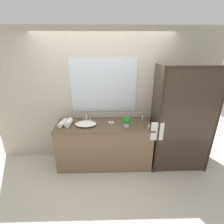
% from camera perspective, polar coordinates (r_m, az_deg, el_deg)
% --- Properties ---
extents(ground_plane, '(8.00, 8.00, 0.00)m').
position_cam_1_polar(ground_plane, '(3.62, -2.48, -17.15)').
color(ground_plane, beige).
extents(wall_back_with_mirror, '(4.40, 0.06, 2.60)m').
position_cam_1_polar(wall_back_with_mirror, '(3.30, -2.76, 4.72)').
color(wall_back_with_mirror, '#B2A893').
rests_on(wall_back_with_mirror, ground_plane).
extents(vanity_cabinet, '(1.80, 0.58, 0.90)m').
position_cam_1_polar(vanity_cabinet, '(3.36, -2.61, -11.08)').
color(vanity_cabinet, brown).
rests_on(vanity_cabinet, ground_plane).
extents(shower_enclosure, '(1.20, 0.59, 2.00)m').
position_cam_1_polar(shower_enclosure, '(3.15, 21.06, -3.26)').
color(shower_enclosure, '#2D2319').
rests_on(shower_enclosure, ground_plane).
extents(sink_basin, '(0.39, 0.27, 0.06)m').
position_cam_1_polar(sink_basin, '(3.12, -8.92, -4.01)').
color(sink_basin, white).
rests_on(sink_basin, vanity_cabinet).
extents(faucet, '(0.17, 0.14, 0.13)m').
position_cam_1_polar(faucet, '(3.26, -8.58, -2.53)').
color(faucet, silver).
rests_on(faucet, vanity_cabinet).
extents(potted_plant, '(0.14, 0.14, 0.19)m').
position_cam_1_polar(potted_plant, '(3.02, 5.07, -3.17)').
color(potted_plant, beige).
rests_on(potted_plant, vanity_cabinet).
extents(soap_dish, '(0.10, 0.07, 0.04)m').
position_cam_1_polar(soap_dish, '(3.20, -0.28, -3.40)').
color(soap_dish, silver).
rests_on(soap_dish, vanity_cabinet).
extents(amenity_bottle_shampoo, '(0.03, 0.03, 0.10)m').
position_cam_1_polar(amenity_bottle_shampoo, '(3.09, -0.17, -3.70)').
color(amenity_bottle_shampoo, white).
rests_on(amenity_bottle_shampoo, vanity_cabinet).
extents(amenity_bottle_lotion, '(0.03, 0.03, 0.10)m').
position_cam_1_polar(amenity_bottle_lotion, '(3.02, 12.43, -4.81)').
color(amenity_bottle_lotion, white).
rests_on(amenity_bottle_lotion, vanity_cabinet).
extents(amenity_bottle_conditioner, '(0.03, 0.03, 0.10)m').
position_cam_1_polar(amenity_bottle_conditioner, '(3.35, 10.47, -1.95)').
color(amenity_bottle_conditioner, silver).
rests_on(amenity_bottle_conditioner, vanity_cabinet).
extents(rolled_towel_near_edge, '(0.15, 0.26, 0.09)m').
position_cam_1_polar(rolled_towel_near_edge, '(3.21, -16.47, -3.58)').
color(rolled_towel_near_edge, white).
rests_on(rolled_towel_near_edge, vanity_cabinet).
extents(rolled_towel_middle, '(0.13, 0.24, 0.11)m').
position_cam_1_polar(rolled_towel_middle, '(3.18, -14.57, -3.48)').
color(rolled_towel_middle, white).
rests_on(rolled_towel_middle, vanity_cabinet).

